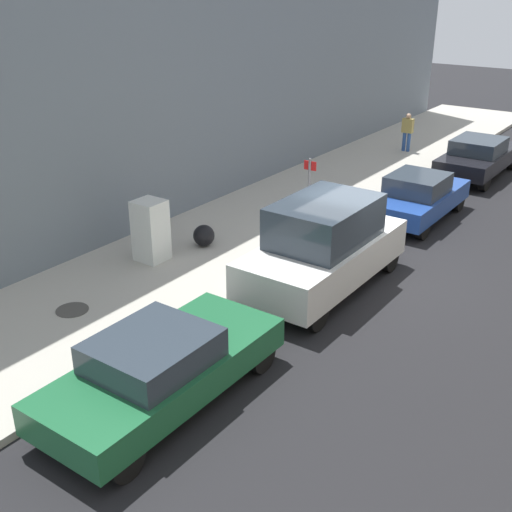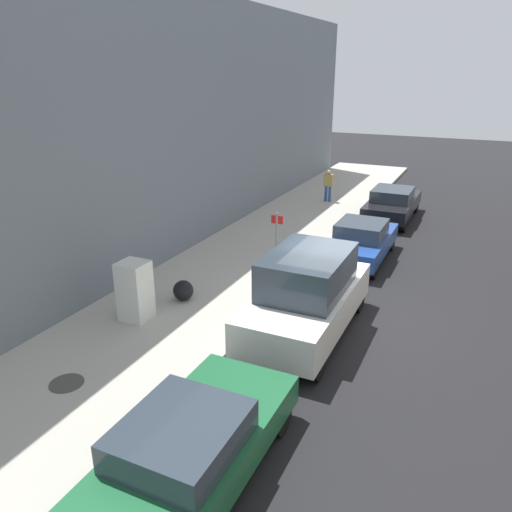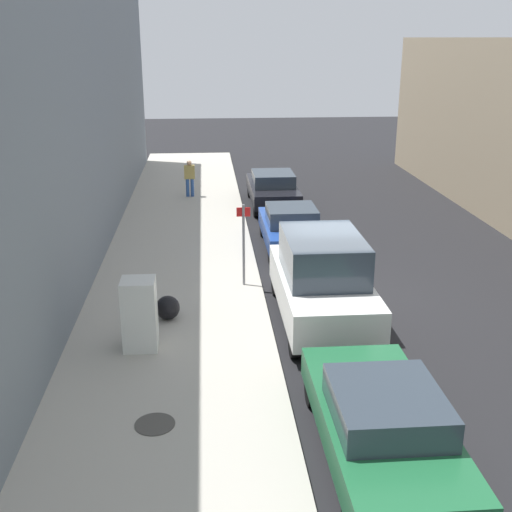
{
  "view_description": "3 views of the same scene",
  "coord_description": "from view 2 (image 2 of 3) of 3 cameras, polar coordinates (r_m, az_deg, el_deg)",
  "views": [
    {
      "loc": [
        6.12,
        -13.04,
        6.77
      ],
      "look_at": [
        -1.27,
        -2.69,
        1.16
      ],
      "focal_mm": 45.0,
      "sensor_mm": 36.0,
      "label": 1
    },
    {
      "loc": [
        3.08,
        -11.69,
        6.23
      ],
      "look_at": [
        -2.23,
        -0.3,
        1.5
      ],
      "focal_mm": 35.0,
      "sensor_mm": 36.0,
      "label": 2
    },
    {
      "loc": [
        -3.15,
        -15.1,
        6.47
      ],
      "look_at": [
        -1.97,
        -0.38,
        1.43
      ],
      "focal_mm": 45.0,
      "sensor_mm": 36.0,
      "label": 3
    }
  ],
  "objects": [
    {
      "name": "parked_sedan_green",
      "position": [
        8.33,
        -7.7,
        -21.11
      ],
      "size": [
        1.88,
        4.57,
        1.38
      ],
      "color": "#1E6038",
      "rests_on": "ground"
    },
    {
      "name": "parked_sedan_dark",
      "position": [
        22.64,
        15.32,
        5.87
      ],
      "size": [
        1.81,
        4.48,
        1.41
      ],
      "color": "black",
      "rests_on": "ground"
    },
    {
      "name": "sidewalk_slab",
      "position": [
        14.99,
        -5.6,
        -3.72
      ],
      "size": [
        4.56,
        44.0,
        0.15
      ],
      "primitive_type": "cube",
      "color": "#B2ADA0",
      "rests_on": "ground"
    },
    {
      "name": "manhole_cover",
      "position": [
        11.29,
        -20.83,
        -13.43
      ],
      "size": [
        0.7,
        0.7,
        0.02
      ],
      "primitive_type": "cylinder",
      "color": "#47443F",
      "rests_on": "sidewalk_slab"
    },
    {
      "name": "ground_plane",
      "position": [
        13.6,
        9.17,
        -6.91
      ],
      "size": [
        80.0,
        80.0,
        0.0
      ],
      "primitive_type": "plane",
      "color": "black"
    },
    {
      "name": "building_facade_near",
      "position": [
        15.82,
        -17.2,
        12.93
      ],
      "size": [
        2.27,
        39.6,
        8.71
      ],
      "primitive_type": "cube",
      "color": "slate",
      "rests_on": "ground"
    },
    {
      "name": "parked_hatchback_blue",
      "position": [
        17.43,
        11.98,
        1.74
      ],
      "size": [
        1.73,
        4.0,
        1.42
      ],
      "color": "#23479E",
      "rests_on": "ground"
    },
    {
      "name": "discarded_refrigerator",
      "position": [
        13.1,
        -13.67,
        -3.87
      ],
      "size": [
        0.72,
        0.7,
        1.55
      ],
      "color": "silver",
      "rests_on": "sidewalk_slab"
    },
    {
      "name": "pedestrian_walking_far",
      "position": [
        24.58,
        8.27,
        8.17
      ],
      "size": [
        0.44,
        0.22,
        1.52
      ],
      "rotation": [
        0.0,
        0.0,
        4.66
      ],
      "color": "#2D5193",
      "rests_on": "sidewalk_slab"
    },
    {
      "name": "parked_van_white",
      "position": [
        12.27,
        5.85,
        -4.41
      ],
      "size": [
        2.01,
        4.71,
        2.14
      ],
      "color": "silver",
      "rests_on": "ground"
    },
    {
      "name": "trash_bag",
      "position": [
        14.07,
        -8.31,
        -3.91
      ],
      "size": [
        0.57,
        0.57,
        0.57
      ],
      "primitive_type": "sphere",
      "color": "black",
      "rests_on": "sidewalk_slab"
    },
    {
      "name": "street_sign_post",
      "position": [
        14.57,
        2.36,
        1.29
      ],
      "size": [
        0.36,
        0.07,
        2.22
      ],
      "color": "slate",
      "rests_on": "sidewalk_slab"
    }
  ]
}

